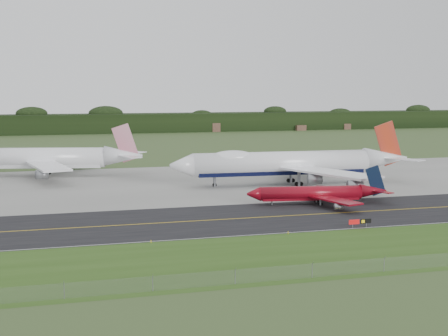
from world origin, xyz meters
TOP-DOWN VIEW (x-y plane):
  - ground at (0.00, 0.00)m, footprint 600.00×600.00m
  - grass_verge at (0.00, -35.00)m, footprint 400.00×30.00m
  - taxiway at (0.00, -4.00)m, footprint 400.00×32.00m
  - apron at (0.00, 51.00)m, footprint 400.00×78.00m
  - taxiway_centreline at (0.00, -4.00)m, footprint 400.00×0.40m
  - taxiway_edge_line at (0.00, -19.50)m, footprint 400.00×0.25m
  - perimeter_fence at (0.00, -48.00)m, footprint 320.00×0.10m
  - horizon_treeline at (0.00, 273.76)m, footprint 700.00×25.00m
  - jet_ba_747 at (24.08, 39.07)m, footprint 73.55×60.90m
  - jet_red_737 at (19.34, 7.55)m, footprint 35.04×28.27m
  - jet_star_tail at (-46.53, 76.62)m, footprint 64.31×52.91m
  - taxiway_sign at (17.05, -18.77)m, footprint 5.02×0.36m
  - edge_marker_left at (-26.12, -20.50)m, footprint 0.16×0.16m
  - edge_marker_center at (0.74, -20.50)m, footprint 0.16×0.16m

SIDE VIEW (x-z plane):
  - ground at x=0.00m, z-range 0.00..0.00m
  - grass_verge at x=0.00m, z-range 0.00..0.01m
  - apron at x=0.00m, z-range 0.00..0.01m
  - taxiway at x=0.00m, z-range 0.00..0.02m
  - taxiway_centreline at x=0.00m, z-range 0.03..0.03m
  - taxiway_edge_line at x=0.00m, z-range 0.03..0.03m
  - edge_marker_left at x=-26.12m, z-range 0.00..0.50m
  - edge_marker_center at x=0.74m, z-range 0.00..0.50m
  - perimeter_fence at x=0.00m, z-range -158.90..161.10m
  - taxiway_sign at x=17.05m, z-range 0.34..2.01m
  - jet_red_737 at x=19.34m, z-range -2.12..7.36m
  - horizon_treeline at x=0.00m, z-range -0.53..11.47m
  - jet_star_tail at x=-46.53m, z-range -2.85..14.23m
  - jet_ba_747 at x=24.08m, z-range -2.95..15.54m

